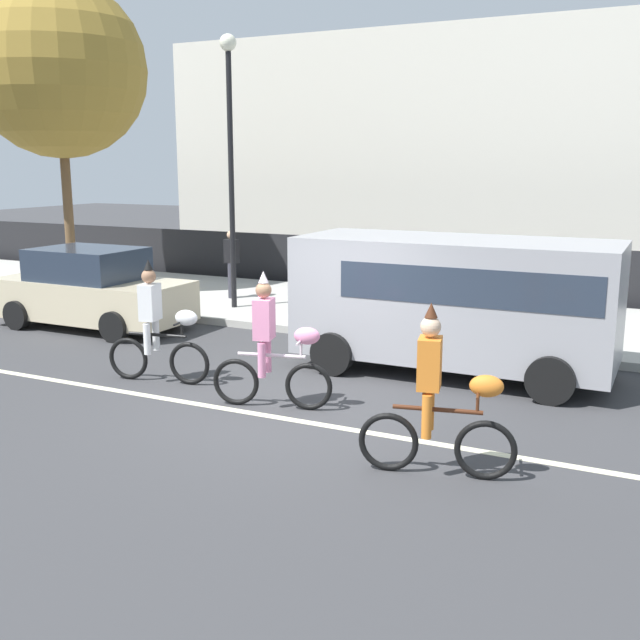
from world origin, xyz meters
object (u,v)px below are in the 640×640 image
object	(u,v)px
parade_cyclist_orange	(439,402)
parked_van_grey	(460,295)
parade_cyclist_zebra	(158,329)
parked_car_beige	(92,290)
parade_cyclist_pink	(272,349)
pedestrian_onlooker	(232,262)
street_lamp_post	(230,133)

from	to	relation	value
parade_cyclist_orange	parked_van_grey	xyz separation A→B (m)	(-0.93, 4.08, 0.44)
parade_cyclist_zebra	parked_car_beige	world-z (taller)	parade_cyclist_zebra
parade_cyclist_pink	parade_cyclist_zebra	bearing A→B (deg)	171.94
parade_cyclist_pink	parked_car_beige	distance (m)	6.60
parade_cyclist_zebra	parade_cyclist_orange	xyz separation A→B (m)	(4.95, -1.55, 0.00)
parked_car_beige	pedestrian_onlooker	size ratio (longest dim) A/B	2.53
street_lamp_post	parade_cyclist_orange	bearing A→B (deg)	-44.30
parade_cyclist_pink	pedestrian_onlooker	world-z (taller)	parade_cyclist_pink
parade_cyclist_zebra	parade_cyclist_pink	world-z (taller)	same
parade_cyclist_zebra	parade_cyclist_pink	bearing A→B (deg)	-8.06
parade_cyclist_orange	parade_cyclist_pink	bearing A→B (deg)	155.79
parade_cyclist_pink	street_lamp_post	world-z (taller)	street_lamp_post
parked_car_beige	pedestrian_onlooker	xyz separation A→B (m)	(1.19, 3.47, 0.23)
parked_van_grey	street_lamp_post	size ratio (longest dim) A/B	0.85
parade_cyclist_pink	parked_van_grey	xyz separation A→B (m)	(1.82, 2.84, 0.44)
parade_cyclist_pink	parked_car_beige	xyz separation A→B (m)	(-5.92, 2.92, -0.06)
pedestrian_onlooker	parked_van_grey	bearing A→B (deg)	-28.39
parade_cyclist_pink	parked_van_grey	bearing A→B (deg)	57.31
street_lamp_post	pedestrian_onlooker	xyz separation A→B (m)	(-0.67, 0.98, -2.97)
parade_cyclist_zebra	parade_cyclist_orange	distance (m)	5.19
parade_cyclist_pink	pedestrian_onlooker	bearing A→B (deg)	126.51
parade_cyclist_pink	pedestrian_onlooker	distance (m)	7.95
parked_van_grey	parked_car_beige	distance (m)	7.76
pedestrian_onlooker	parade_cyclist_orange	bearing A→B (deg)	-45.54
parade_cyclist_pink	street_lamp_post	distance (m)	7.45
parade_cyclist_zebra	parade_cyclist_pink	distance (m)	2.22
parade_cyclist_orange	pedestrian_onlooker	world-z (taller)	parade_cyclist_orange
street_lamp_post	pedestrian_onlooker	world-z (taller)	street_lamp_post
parade_cyclist_pink	parked_car_beige	size ratio (longest dim) A/B	0.47
parade_cyclist_zebra	street_lamp_post	xyz separation A→B (m)	(-1.85, 5.09, 3.15)
parade_cyclist_zebra	parked_van_grey	size ratio (longest dim) A/B	0.38
parade_cyclist_pink	parked_car_beige	world-z (taller)	parade_cyclist_pink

